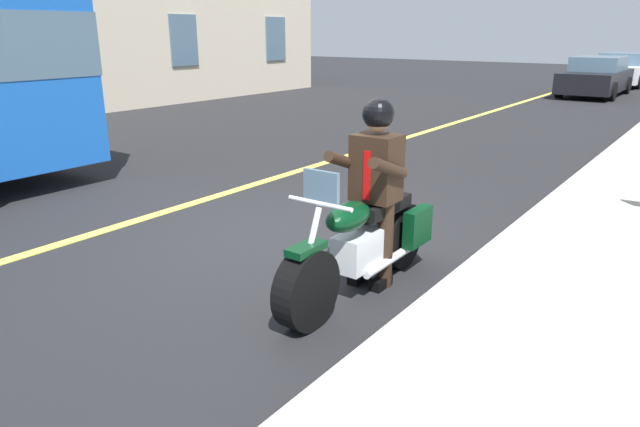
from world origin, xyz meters
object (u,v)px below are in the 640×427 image
at_px(motorcycle_main, 363,244).
at_px(car_silver, 596,77).
at_px(rider_main, 375,177).
at_px(car_dark, 623,69).

xyz_separation_m(motorcycle_main, car_silver, (-19.10, -1.87, 0.24)).
bearing_deg(car_silver, rider_main, 5.65).
relative_size(rider_main, car_silver, 0.38).
relative_size(car_silver, car_dark, 1.00).
bearing_deg(rider_main, car_dark, -175.68).
distance_m(rider_main, car_dark, 24.10).
distance_m(motorcycle_main, car_silver, 19.20).
xyz_separation_m(motorcycle_main, rider_main, (-0.19, -0.00, 0.58)).
height_order(car_silver, car_dark, same).
distance_m(motorcycle_main, rider_main, 0.61).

